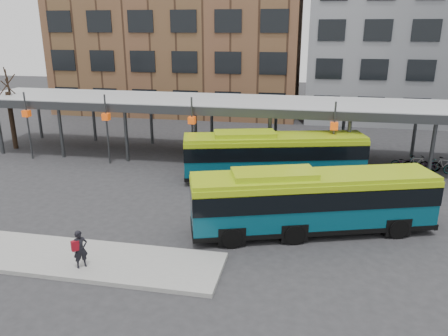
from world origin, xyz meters
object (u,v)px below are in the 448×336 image
bus_front (312,200)px  bus_rear (273,154)px  tree (11,118)px  pedestrian (80,249)px

bus_front → bus_rear: (-2.36, 7.10, 0.00)m
bus_front → bus_rear: 7.48m
tree → pedestrian: tree is taller
tree → bus_front: tree is taller
tree → pedestrian: bearing=-48.0°
pedestrian → bus_rear: bearing=17.7°
bus_rear → pedestrian: bearing=-132.1°
bus_rear → bus_front: bearing=-86.5°
tree → bus_rear: size_ratio=0.49×
bus_front → pedestrian: bearing=-167.0°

